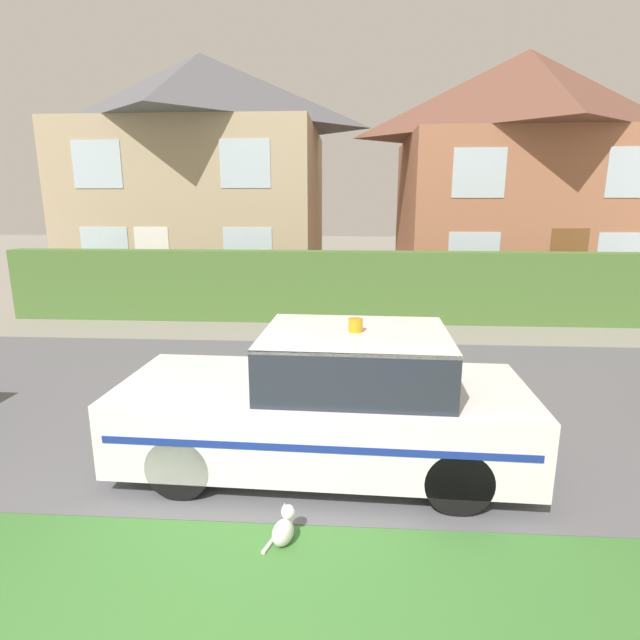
# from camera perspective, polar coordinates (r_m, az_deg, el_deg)

# --- Properties ---
(road_strip) EXTENTS (28.00, 5.90, 0.01)m
(road_strip) POSITION_cam_1_polar(r_m,az_deg,el_deg) (7.41, -3.57, -8.79)
(road_strip) COLOR #5B5B60
(road_strip) RESTS_ON ground
(lawn_verge) EXTENTS (28.00, 2.31, 0.01)m
(lawn_verge) POSITION_cam_1_polar(r_m,az_deg,el_deg) (3.98, -12.25, -31.44)
(lawn_verge) COLOR #3D7533
(lawn_verge) RESTS_ON ground
(garden_hedge) EXTENTS (15.88, 0.50, 1.68)m
(garden_hedge) POSITION_cam_1_polar(r_m,az_deg,el_deg) (11.82, 2.23, 3.82)
(garden_hedge) COLOR #4C7233
(garden_hedge) RESTS_ON ground
(police_car) EXTENTS (4.26, 1.78, 1.63)m
(police_car) POSITION_cam_1_polar(r_m,az_deg,el_deg) (5.34, 1.11, -9.59)
(police_car) COLOR black
(police_car) RESTS_ON road_strip
(cat) EXTENTS (0.28, 0.31, 0.31)m
(cat) POSITION_cam_1_polar(r_m,az_deg,el_deg) (4.53, -4.16, -22.70)
(cat) COLOR silver
(cat) RESTS_ON ground
(house_left) EXTENTS (8.01, 7.02, 7.53)m
(house_left) POSITION_cam_1_polar(r_m,az_deg,el_deg) (18.24, -13.00, 16.31)
(house_left) COLOR tan
(house_left) RESTS_ON ground
(house_right) EXTENTS (7.66, 6.33, 7.37)m
(house_right) POSITION_cam_1_polar(r_m,az_deg,el_deg) (18.00, 21.88, 15.51)
(house_right) COLOR #A86B4C
(house_right) RESTS_ON ground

